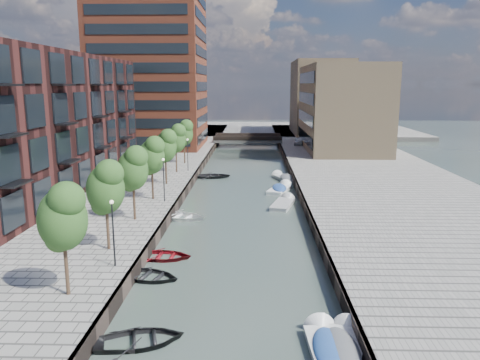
{
  "coord_description": "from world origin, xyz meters",
  "views": [
    {
      "loc": [
        1.22,
        -18.62,
        11.83
      ],
      "look_at": [
        0.0,
        22.06,
        3.5
      ],
      "focal_mm": 35.0,
      "sensor_mm": 36.0,
      "label": 1
    }
  ],
  "objects_px": {
    "motorboat_4": "(285,178)",
    "tree_2": "(133,167)",
    "sloop_3": "(180,219)",
    "motorboat_1": "(343,350)",
    "tree_3": "(151,155)",
    "motorboat_0": "(328,350)",
    "tree_6": "(184,132)",
    "sloop_1": "(148,279)",
    "motorboat_3": "(280,189)",
    "bridge": "(248,139)",
    "tree_5": "(176,138)",
    "sloop_2": "(162,258)",
    "tree_1": "(105,186)",
    "tree_4": "(165,145)",
    "tree_0": "(62,215)",
    "motorboat_2": "(284,204)",
    "sloop_4": "(213,178)",
    "sloop_0": "(140,344)",
    "car": "(300,141)"
  },
  "relations": [
    {
      "from": "motorboat_4",
      "to": "tree_6",
      "type": "bearing_deg",
      "value": 153.99
    },
    {
      "from": "tree_4",
      "to": "sloop_2",
      "type": "height_order",
      "value": "tree_4"
    },
    {
      "from": "sloop_3",
      "to": "motorboat_1",
      "type": "relative_size",
      "value": 0.94
    },
    {
      "from": "bridge",
      "to": "tree_5",
      "type": "relative_size",
      "value": 2.18
    },
    {
      "from": "tree_6",
      "to": "sloop_0",
      "type": "height_order",
      "value": "tree_6"
    },
    {
      "from": "tree_6",
      "to": "sloop_1",
      "type": "relative_size",
      "value": 1.45
    },
    {
      "from": "tree_3",
      "to": "motorboat_1",
      "type": "relative_size",
      "value": 1.16
    },
    {
      "from": "sloop_1",
      "to": "motorboat_3",
      "type": "height_order",
      "value": "motorboat_3"
    },
    {
      "from": "tree_3",
      "to": "tree_6",
      "type": "relative_size",
      "value": 1.0
    },
    {
      "from": "bridge",
      "to": "motorboat_3",
      "type": "distance_m",
      "value": 39.02
    },
    {
      "from": "sloop_1",
      "to": "motorboat_1",
      "type": "relative_size",
      "value": 0.8
    },
    {
      "from": "tree_5",
      "to": "sloop_3",
      "type": "bearing_deg",
      "value": -79.93
    },
    {
      "from": "tree_4",
      "to": "sloop_0",
      "type": "xyz_separation_m",
      "value": [
        4.47,
        -31.0,
        -5.31
      ]
    },
    {
      "from": "tree_1",
      "to": "motorboat_2",
      "type": "xyz_separation_m",
      "value": [
        12.75,
        15.76,
        -5.21
      ]
    },
    {
      "from": "tree_3",
      "to": "motorboat_0",
      "type": "relative_size",
      "value": 1.22
    },
    {
      "from": "motorboat_0",
      "to": "motorboat_1",
      "type": "distance_m",
      "value": 0.67
    },
    {
      "from": "sloop_1",
      "to": "motorboat_1",
      "type": "distance_m",
      "value": 13.24
    },
    {
      "from": "motorboat_2",
      "to": "tree_5",
      "type": "bearing_deg",
      "value": 136.18
    },
    {
      "from": "motorboat_0",
      "to": "motorboat_4",
      "type": "bearing_deg",
      "value": 89.21
    },
    {
      "from": "motorboat_0",
      "to": "car",
      "type": "bearing_deg",
      "value": 85.66
    },
    {
      "from": "tree_0",
      "to": "sloop_1",
      "type": "height_order",
      "value": "tree_0"
    },
    {
      "from": "sloop_3",
      "to": "tree_6",
      "type": "bearing_deg",
      "value": 24.02
    },
    {
      "from": "motorboat_1",
      "to": "sloop_3",
      "type": "bearing_deg",
      "value": 116.83
    },
    {
      "from": "tree_6",
      "to": "motorboat_4",
      "type": "bearing_deg",
      "value": -26.01
    },
    {
      "from": "tree_0",
      "to": "tree_4",
      "type": "xyz_separation_m",
      "value": [
        0.0,
        28.0,
        0.0
      ]
    },
    {
      "from": "bridge",
      "to": "tree_6",
      "type": "height_order",
      "value": "tree_6"
    },
    {
      "from": "tree_3",
      "to": "motorboat_3",
      "type": "distance_m",
      "value": 16.02
    },
    {
      "from": "tree_2",
      "to": "motorboat_3",
      "type": "distance_m",
      "value": 20.52
    },
    {
      "from": "bridge",
      "to": "motorboat_3",
      "type": "bearing_deg",
      "value": -83.72
    },
    {
      "from": "motorboat_3",
      "to": "motorboat_4",
      "type": "xyz_separation_m",
      "value": [
        0.87,
        6.11,
        0.0
      ]
    },
    {
      "from": "tree_2",
      "to": "sloop_3",
      "type": "xyz_separation_m",
      "value": [
        3.1,
        3.54,
        -5.31
      ]
    },
    {
      "from": "tree_5",
      "to": "sloop_4",
      "type": "height_order",
      "value": "tree_5"
    },
    {
      "from": "tree_5",
      "to": "motorboat_2",
      "type": "height_order",
      "value": "tree_5"
    },
    {
      "from": "tree_0",
      "to": "car",
      "type": "relative_size",
      "value": 1.42
    },
    {
      "from": "sloop_3",
      "to": "bridge",
      "type": "bearing_deg",
      "value": 10.69
    },
    {
      "from": "tree_5",
      "to": "sloop_4",
      "type": "bearing_deg",
      "value": 19.23
    },
    {
      "from": "sloop_4",
      "to": "motorboat_4",
      "type": "height_order",
      "value": "motorboat_4"
    },
    {
      "from": "tree_6",
      "to": "bridge",
      "type": "bearing_deg",
      "value": 71.9
    },
    {
      "from": "tree_3",
      "to": "motorboat_0",
      "type": "distance_m",
      "value": 28.28
    },
    {
      "from": "bridge",
      "to": "tree_2",
      "type": "height_order",
      "value": "tree_2"
    },
    {
      "from": "motorboat_2",
      "to": "motorboat_3",
      "type": "distance_m",
      "value": 6.47
    },
    {
      "from": "tree_3",
      "to": "motorboat_0",
      "type": "xyz_separation_m",
      "value": [
        13.1,
        -24.54,
        -5.11
      ]
    },
    {
      "from": "sloop_4",
      "to": "motorboat_4",
      "type": "relative_size",
      "value": 0.87
    },
    {
      "from": "tree_1",
      "to": "tree_4",
      "type": "relative_size",
      "value": 1.0
    },
    {
      "from": "sloop_2",
      "to": "motorboat_3",
      "type": "bearing_deg",
      "value": -19.91
    },
    {
      "from": "motorboat_4",
      "to": "tree_2",
      "type": "bearing_deg",
      "value": -122.57
    },
    {
      "from": "sloop_2",
      "to": "motorboat_4",
      "type": "xyz_separation_m",
      "value": [
        10.21,
        27.5,
        0.2
      ]
    },
    {
      "from": "sloop_1",
      "to": "motorboat_3",
      "type": "distance_m",
      "value": 26.61
    },
    {
      "from": "tree_5",
      "to": "sloop_3",
      "type": "distance_m",
      "value": 18.51
    },
    {
      "from": "tree_6",
      "to": "sloop_1",
      "type": "xyz_separation_m",
      "value": [
        3.19,
        -37.6,
        -5.31
      ]
    }
  ]
}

